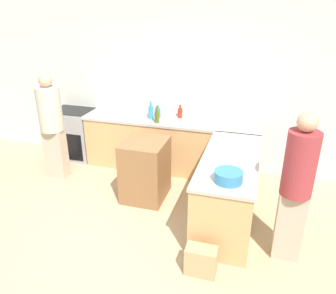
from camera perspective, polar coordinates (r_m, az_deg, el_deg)
ground_plane at (r=4.13m, az=-7.63°, el=-15.91°), size 14.00×14.00×0.00m
wall_back at (r=5.53m, az=1.38°, el=10.36°), size 8.00×0.06×2.70m
counter_back at (r=5.52m, az=0.41°, el=0.39°), size 2.91×0.62×0.88m
counter_peninsula at (r=4.30m, az=10.42°, el=-7.14°), size 0.69×1.78×0.88m
range_oven at (r=6.23m, az=-15.98°, el=2.26°), size 0.74×0.60×0.89m
island_table at (r=4.71m, az=-3.96°, el=-3.97°), size 0.58×0.66×0.87m
mixing_bowl at (r=3.53m, az=10.46°, el=-5.05°), size 0.31×0.31×0.12m
olive_oil_bottle at (r=5.22m, az=-1.94°, el=5.40°), size 0.08×0.08×0.27m
hot_sauce_bottle at (r=5.46m, az=2.12°, el=6.01°), size 0.08×0.08×0.21m
water_bottle_blue at (r=5.47m, az=-1.77°, el=6.00°), size 0.09×0.09×0.21m
dish_soap_bottle at (r=5.40m, az=-2.99°, el=6.14°), size 0.08×0.08×0.29m
vinegar_bottle_clear at (r=5.50m, az=-2.97°, el=6.52°), size 0.06×0.06×0.31m
person_by_range at (r=5.40m, az=-19.59°, el=3.82°), size 0.36×0.36×1.69m
person_at_peninsula at (r=3.61m, az=21.47°, el=-6.04°), size 0.32×0.32×1.70m
paper_bag at (r=3.63m, az=5.76°, el=-19.09°), size 0.33×0.18×0.32m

